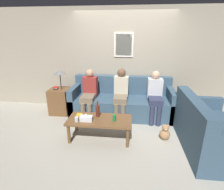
# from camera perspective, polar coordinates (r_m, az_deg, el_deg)

# --- Properties ---
(ground_plane) EXTENTS (16.00, 16.00, 0.00)m
(ground_plane) POSITION_cam_1_polar(r_m,az_deg,el_deg) (4.08, 2.62, -9.39)
(ground_plane) COLOR #ADA899
(wall_back) EXTENTS (9.00, 0.08, 2.60)m
(wall_back) POSITION_cam_1_polar(r_m,az_deg,el_deg) (4.65, 3.77, 11.16)
(wall_back) COLOR #9E937F
(wall_back) RESTS_ON ground_plane
(couch_main) EXTENTS (2.49, 0.91, 0.94)m
(couch_main) POSITION_cam_1_polar(r_m,az_deg,el_deg) (4.43, 3.17, -2.35)
(couch_main) COLOR #385166
(couch_main) RESTS_ON ground_plane
(couch_side) EXTENTS (0.91, 1.57, 0.94)m
(couch_side) POSITION_cam_1_polar(r_m,az_deg,el_deg) (3.58, 28.73, -10.50)
(couch_side) COLOR #385166
(couch_side) RESTS_ON ground_plane
(coffee_table) EXTENTS (1.22, 0.57, 0.42)m
(coffee_table) POSITION_cam_1_polar(r_m,az_deg,el_deg) (3.41, -4.07, -8.67)
(coffee_table) COLOR brown
(coffee_table) RESTS_ON ground_plane
(side_table_with_lamp) EXTENTS (0.48, 0.48, 1.14)m
(side_table_with_lamp) POSITION_cam_1_polar(r_m,az_deg,el_deg) (4.67, -16.54, -1.39)
(side_table_with_lamp) COLOR brown
(side_table_with_lamp) RESTS_ON ground_plane
(wine_bottle) EXTENTS (0.08, 0.08, 0.32)m
(wine_bottle) POSITION_cam_1_polar(r_m,az_deg,el_deg) (3.44, -4.69, -5.13)
(wine_bottle) COLOR #562319
(wine_bottle) RESTS_ON coffee_table
(drinking_glass) EXTENTS (0.07, 0.07, 0.09)m
(drinking_glass) POSITION_cam_1_polar(r_m,az_deg,el_deg) (3.33, -11.50, -7.79)
(drinking_glass) COLOR silver
(drinking_glass) RESTS_ON coffee_table
(book_stack) EXTENTS (0.11, 0.11, 0.02)m
(book_stack) POSITION_cam_1_polar(r_m,az_deg,el_deg) (3.58, -10.59, -6.33)
(book_stack) COLOR gold
(book_stack) RESTS_ON coffee_table
(soda_can) EXTENTS (0.07, 0.07, 0.12)m
(soda_can) POSITION_cam_1_polar(r_m,az_deg,el_deg) (3.29, 0.75, -7.44)
(soda_can) COLOR #197A38
(soda_can) RESTS_ON coffee_table
(tissue_box) EXTENTS (0.23, 0.12, 0.15)m
(tissue_box) POSITION_cam_1_polar(r_m,az_deg,el_deg) (3.32, -8.38, -7.56)
(tissue_box) COLOR silver
(tissue_box) RESTS_ON coffee_table
(person_left) EXTENTS (0.34, 0.66, 1.16)m
(person_left) POSITION_cam_1_polar(r_m,az_deg,el_deg) (4.25, -7.47, 1.00)
(person_left) COLOR #756651
(person_left) RESTS_ON ground_plane
(person_middle) EXTENTS (0.34, 0.64, 1.19)m
(person_middle) POSITION_cam_1_polar(r_m,az_deg,el_deg) (4.16, 2.91, 1.02)
(person_middle) COLOR #756651
(person_middle) RESTS_ON ground_plane
(person_right) EXTENTS (0.34, 0.61, 1.16)m
(person_right) POSITION_cam_1_polar(r_m,az_deg,el_deg) (4.17, 13.88, 0.27)
(person_right) COLOR #2D334C
(person_right) RESTS_ON ground_plane
(teddy_bear) EXTENTS (0.20, 0.20, 0.32)m
(teddy_bear) POSITION_cam_1_polar(r_m,az_deg,el_deg) (3.63, 16.89, -11.75)
(teddy_bear) COLOR #A87A51
(teddy_bear) RESTS_ON ground_plane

